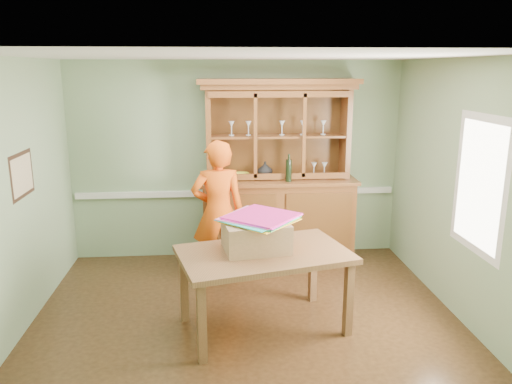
{
  "coord_description": "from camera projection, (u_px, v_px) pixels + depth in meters",
  "views": [
    {
      "loc": [
        -0.3,
        -4.77,
        2.59
      ],
      "look_at": [
        0.13,
        0.4,
        1.3
      ],
      "focal_mm": 35.0,
      "sensor_mm": 36.0,
      "label": 1
    }
  ],
  "objects": [
    {
      "name": "wall_left",
      "position": [
        11.0,
        202.0,
        4.76
      ],
      "size": [
        0.0,
        4.0,
        4.0
      ],
      "primitive_type": "plane",
      "rotation": [
        1.57,
        0.0,
        1.57
      ],
      "color": "#85A27A",
      "rests_on": "floor"
    },
    {
      "name": "person",
      "position": [
        218.0,
        212.0,
        6.07
      ],
      "size": [
        0.68,
        0.48,
        1.77
      ],
      "primitive_type": "imported",
      "rotation": [
        0.0,
        0.0,
        3.24
      ],
      "color": "#E7540E",
      "rests_on": "floor"
    },
    {
      "name": "ceiling",
      "position": [
        245.0,
        56.0,
        4.61
      ],
      "size": [
        4.5,
        4.5,
        0.0
      ],
      "primitive_type": "plane",
      "rotation": [
        3.14,
        0.0,
        0.0
      ],
      "color": "white",
      "rests_on": "wall_back"
    },
    {
      "name": "cardboard_box",
      "position": [
        256.0,
        236.0,
        4.95
      ],
      "size": [
        0.69,
        0.58,
        0.29
      ],
      "primitive_type": "cube",
      "rotation": [
        0.0,
        0.0,
        0.14
      ],
      "color": "#A37B54",
      "rests_on": "dining_table"
    },
    {
      "name": "window_panel",
      "position": [
        479.0,
        185.0,
        4.79
      ],
      "size": [
        0.03,
        0.96,
        1.36
      ],
      "color": "white",
      "rests_on": "wall_right"
    },
    {
      "name": "wall_right",
      "position": [
        464.0,
        192.0,
        5.12
      ],
      "size": [
        0.0,
        4.0,
        4.0
      ],
      "primitive_type": "plane",
      "rotation": [
        1.57,
        0.0,
        -1.57
      ],
      "color": "#85A27A",
      "rests_on": "floor"
    },
    {
      "name": "kite_stack",
      "position": [
        260.0,
        218.0,
        4.95
      ],
      "size": [
        0.84,
        0.84,
        0.05
      ],
      "rotation": [
        0.0,
        0.0,
        0.84
      ],
      "color": "yellow",
      "rests_on": "cardboard_box"
    },
    {
      "name": "china_hutch",
      "position": [
        278.0,
        199.0,
        6.76
      ],
      "size": [
        2.09,
        0.69,
        2.46
      ],
      "color": "brown",
      "rests_on": "floor"
    },
    {
      "name": "floor",
      "position": [
        247.0,
        321.0,
        5.27
      ],
      "size": [
        4.5,
        4.5,
        0.0
      ],
      "primitive_type": "plane",
      "color": "#4E3219",
      "rests_on": "ground"
    },
    {
      "name": "chair_rail",
      "position": [
        237.0,
        193.0,
        6.96
      ],
      "size": [
        4.41,
        0.05,
        0.08
      ],
      "primitive_type": "cube",
      "color": "white",
      "rests_on": "wall_back"
    },
    {
      "name": "wall_front",
      "position": [
        267.0,
        280.0,
        3.01
      ],
      "size": [
        4.5,
        0.0,
        4.5
      ],
      "primitive_type": "plane",
      "rotation": [
        -1.57,
        0.0,
        0.0
      ],
      "color": "#85A27A",
      "rests_on": "floor"
    },
    {
      "name": "dining_table",
      "position": [
        264.0,
        261.0,
        4.96
      ],
      "size": [
        1.84,
        1.37,
        0.83
      ],
      "rotation": [
        0.0,
        0.0,
        0.25
      ],
      "color": "brown",
      "rests_on": "floor"
    },
    {
      "name": "wall_back",
      "position": [
        237.0,
        161.0,
        6.87
      ],
      "size": [
        4.5,
        0.0,
        4.5
      ],
      "primitive_type": "plane",
      "rotation": [
        1.57,
        0.0,
        0.0
      ],
      "color": "#85A27A",
      "rests_on": "floor"
    },
    {
      "name": "framed_map",
      "position": [
        23.0,
        175.0,
        5.0
      ],
      "size": [
        0.03,
        0.6,
        0.46
      ],
      "color": "#331F14",
      "rests_on": "wall_left"
    }
  ]
}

